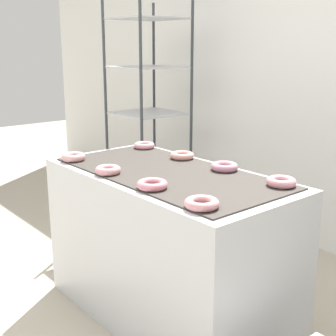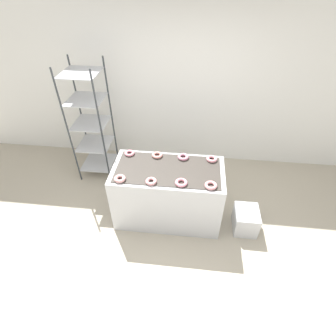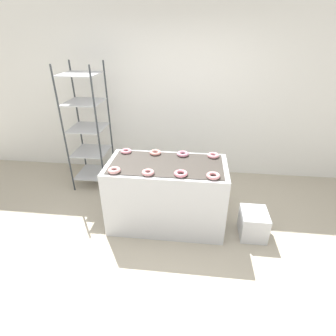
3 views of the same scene
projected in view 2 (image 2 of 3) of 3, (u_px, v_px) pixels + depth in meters
The scene contains 13 objects.
ground_plane at pixel (163, 250), 3.41m from camera, with size 14.00×14.00×0.00m, color #B2A893.
wall_back at pixel (179, 83), 4.15m from camera, with size 8.00×0.05×2.80m.
fryer_machine at pixel (168, 193), 3.61m from camera, with size 1.44×0.73×0.87m.
baking_rack_cart at pixel (91, 123), 4.05m from camera, with size 0.54×0.55×1.89m.
glaze_bin at pixel (246, 220), 3.59m from camera, with size 0.31×0.37×0.34m.
donut_near_left at pixel (120, 179), 3.16m from camera, with size 0.14×0.14×0.04m, color #D59593.
donut_near_midleft at pixel (151, 181), 3.13m from camera, with size 0.14×0.14×0.04m, color #D38F91.
donut_near_midright at pixel (181, 183), 3.11m from camera, with size 0.15×0.15×0.04m, color pink.
donut_near_right at pixel (211, 185), 3.07m from camera, with size 0.15×0.15×0.04m, color pink.
donut_far_left at pixel (130, 153), 3.57m from camera, with size 0.14×0.14×0.04m, color pink.
donut_far_midleft at pixel (157, 155), 3.53m from camera, with size 0.14×0.14×0.04m, color #DB9189.
donut_far_midright at pixel (183, 157), 3.50m from camera, with size 0.15×0.15×0.04m, color #CF839B.
donut_far_right at pixel (212, 159), 3.47m from camera, with size 0.15×0.15×0.04m, color pink.
Camera 2 is at (0.28, -1.93, 3.00)m, focal length 28.00 mm.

